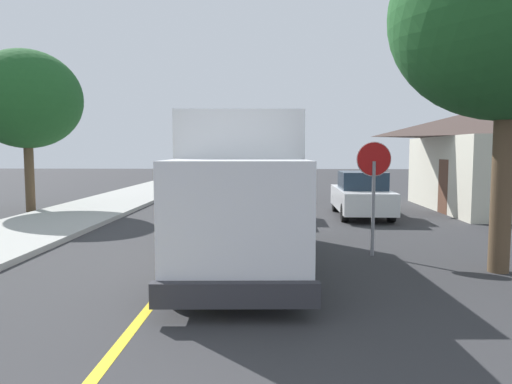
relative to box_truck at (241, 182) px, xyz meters
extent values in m
cube|color=gold|center=(-1.23, 1.98, -1.76)|extent=(0.16, 56.00, 0.01)
cube|color=white|center=(-0.03, 0.73, 0.13)|extent=(2.62, 5.10, 2.60)
cube|color=silver|center=(0.12, -2.76, -0.32)|extent=(2.37, 2.10, 1.70)
cube|color=#1E2D3D|center=(0.16, -3.66, 0.06)|extent=(2.04, 0.17, 0.75)
cube|color=#2D2D33|center=(0.17, -3.84, -1.35)|extent=(2.41, 0.31, 0.36)
cylinder|color=black|center=(1.16, -2.52, -1.27)|extent=(0.34, 1.01, 1.00)
cylinder|color=black|center=(-0.93, -2.61, -1.27)|extent=(0.34, 1.01, 1.00)
cylinder|color=black|center=(0.96, 2.03, -1.27)|extent=(0.34, 1.01, 1.00)
cylinder|color=black|center=(-1.14, 1.94, -1.27)|extent=(0.34, 1.01, 1.00)
cube|color=silver|center=(0.40, 6.72, -1.12)|extent=(1.85, 4.42, 0.76)
cube|color=#1E2D3D|center=(0.41, 6.87, -0.42)|extent=(1.60, 1.82, 0.64)
cylinder|color=black|center=(1.18, 5.31, -1.45)|extent=(0.23, 0.64, 0.64)
cylinder|color=black|center=(-0.40, 5.32, -1.45)|extent=(0.23, 0.64, 0.64)
cylinder|color=black|center=(1.21, 8.12, -1.45)|extent=(0.23, 0.64, 0.64)
cylinder|color=black|center=(-0.37, 8.14, -1.45)|extent=(0.23, 0.64, 0.64)
cube|color=#B7B7BC|center=(0.60, 13.39, -1.12)|extent=(1.90, 4.44, 0.76)
cube|color=#1E2D3D|center=(0.59, 13.54, -0.42)|extent=(1.62, 1.83, 0.64)
cylinder|color=black|center=(1.42, 12.00, -1.45)|extent=(0.23, 0.64, 0.64)
cylinder|color=black|center=(-0.16, 11.97, -1.45)|extent=(0.23, 0.64, 0.64)
cylinder|color=black|center=(1.36, 14.82, -1.45)|extent=(0.23, 0.64, 0.64)
cylinder|color=black|center=(-0.22, 14.78, -1.45)|extent=(0.23, 0.64, 0.64)
cube|color=silver|center=(3.97, 7.22, -1.12)|extent=(1.88, 4.43, 0.76)
cube|color=#1E2D3D|center=(3.97, 7.07, -0.42)|extent=(1.62, 1.83, 0.64)
cylinder|color=black|center=(3.21, 8.64, -1.45)|extent=(0.23, 0.64, 0.64)
cylinder|color=black|center=(4.79, 8.61, -1.45)|extent=(0.23, 0.64, 0.64)
cylinder|color=black|center=(3.16, 5.83, -1.45)|extent=(0.23, 0.64, 0.64)
cylinder|color=black|center=(4.74, 5.80, -1.45)|extent=(0.23, 0.64, 0.64)
cylinder|color=gray|center=(3.02, 0.63, -0.67)|extent=(0.08, 0.08, 2.20)
cylinder|color=red|center=(3.02, 0.66, 0.48)|extent=(0.76, 0.03, 0.76)
cylinder|color=white|center=(3.02, 0.68, 0.48)|extent=(0.80, 0.02, 0.80)
cube|color=brown|center=(7.33, 8.16, -0.72)|extent=(0.10, 1.00, 2.10)
cylinder|color=brown|center=(5.26, -0.79, -0.19)|extent=(0.40, 0.40, 3.15)
ellipsoid|color=#1E5123|center=(5.26, -0.79, 3.33)|extent=(4.60, 4.60, 4.14)
cylinder|color=brown|center=(-9.01, 8.12, -0.45)|extent=(0.36, 0.36, 2.64)
ellipsoid|color=#1E5123|center=(-9.01, 8.12, 2.69)|extent=(4.28, 4.28, 3.85)
camera|label=1|loc=(0.70, -10.34, 0.69)|focal=33.16mm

